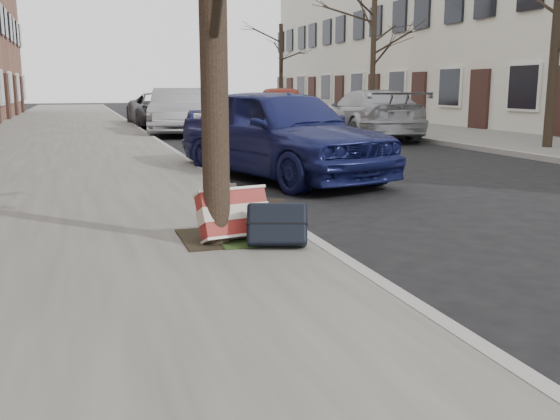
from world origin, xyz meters
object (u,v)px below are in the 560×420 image
object	(u,v)px
car_near_mid	(179,111)
suitcase_navy	(277,224)
car_near_front	(281,133)
suitcase_red	(234,214)

from	to	relation	value
car_near_mid	suitcase_navy	bearing A→B (deg)	-83.33
suitcase_navy	car_near_mid	world-z (taller)	car_near_mid
car_near_front	car_near_mid	size ratio (longest dim) A/B	1.00
car_near_front	car_near_mid	distance (m)	10.39
suitcase_red	car_near_mid	xyz separation A→B (m)	(1.81, 14.80, 0.38)
car_near_front	suitcase_red	bearing A→B (deg)	-129.59
suitcase_red	car_near_mid	distance (m)	14.92
suitcase_navy	car_near_mid	bearing A→B (deg)	102.53
suitcase_red	car_near_front	size ratio (longest dim) A/B	0.14
suitcase_red	car_near_front	distance (m)	4.81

